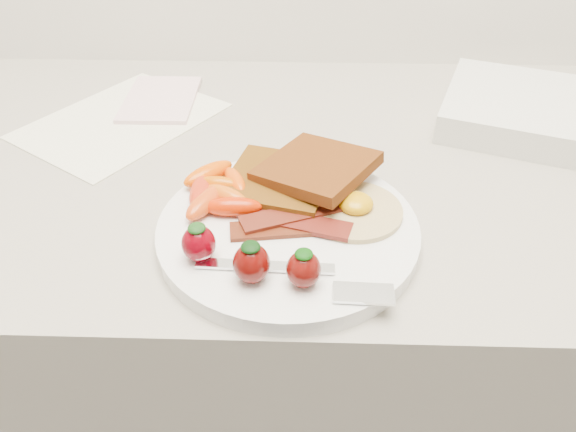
{
  "coord_description": "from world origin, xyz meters",
  "views": [
    {
      "loc": [
        -0.0,
        1.09,
        1.28
      ],
      "look_at": [
        -0.02,
        1.54,
        0.93
      ],
      "focal_mm": 35.0,
      "sensor_mm": 36.0,
      "label": 1
    }
  ],
  "objects": [
    {
      "name": "baby_carrots",
      "position": [
        -0.1,
        1.58,
        0.93
      ],
      "size": [
        0.1,
        0.12,
        0.02
      ],
      "color": "#CB5500",
      "rests_on": "plate"
    },
    {
      "name": "toast_upper",
      "position": [
        0.01,
        1.61,
        0.94
      ],
      "size": [
        0.15,
        0.15,
        0.03
      ],
      "primitive_type": "cube",
      "rotation": [
        0.0,
        -0.1,
        -0.59
      ],
      "color": "#371905",
      "rests_on": "toast_lower"
    },
    {
      "name": "strawberries",
      "position": [
        -0.05,
        1.46,
        0.94
      ],
      "size": [
        0.13,
        0.06,
        0.04
      ],
      "color": "#60000A",
      "rests_on": "plate"
    },
    {
      "name": "fried_egg",
      "position": [
        0.05,
        1.56,
        0.92
      ],
      "size": [
        0.12,
        0.12,
        0.02
      ],
      "color": "beige",
      "rests_on": "plate"
    },
    {
      "name": "bacon_strips",
      "position": [
        -0.01,
        1.54,
        0.92
      ],
      "size": [
        0.13,
        0.07,
        0.01
      ],
      "color": "#3B090B",
      "rests_on": "plate"
    },
    {
      "name": "fork",
      "position": [
        0.0,
        1.46,
        0.92
      ],
      "size": [
        0.18,
        0.05,
        0.0
      ],
      "color": "white",
      "rests_on": "plate"
    },
    {
      "name": "counter",
      "position": [
        0.0,
        1.7,
        0.45
      ],
      "size": [
        2.0,
        0.6,
        0.9
      ],
      "primitive_type": "cube",
      "color": "gray",
      "rests_on": "ground"
    },
    {
      "name": "appliance",
      "position": [
        0.32,
        1.79,
        0.92
      ],
      "size": [
        0.31,
        0.28,
        0.04
      ],
      "primitive_type": "cube",
      "rotation": [
        0.0,
        0.0,
        -0.35
      ],
      "color": "silver",
      "rests_on": "counter"
    },
    {
      "name": "notepad",
      "position": [
        -0.22,
        1.85,
        0.91
      ],
      "size": [
        0.1,
        0.15,
        0.01
      ],
      "primitive_type": "cube",
      "rotation": [
        0.0,
        0.0,
        0.01
      ],
      "color": "silver",
      "rests_on": "paper_sheet"
    },
    {
      "name": "toast_lower",
      "position": [
        -0.03,
        1.61,
        0.93
      ],
      "size": [
        0.13,
        0.13,
        0.01
      ],
      "primitive_type": "cube",
      "rotation": [
        0.0,
        0.0,
        -0.25
      ],
      "color": "#331B05",
      "rests_on": "plate"
    },
    {
      "name": "plate",
      "position": [
        -0.02,
        1.54,
        0.91
      ],
      "size": [
        0.27,
        0.27,
        0.02
      ],
      "primitive_type": "cylinder",
      "color": "white",
      "rests_on": "counter"
    },
    {
      "name": "paper_sheet",
      "position": [
        -0.26,
        1.78,
        0.9
      ],
      "size": [
        0.3,
        0.32,
        0.0
      ],
      "primitive_type": "cube",
      "rotation": [
        0.0,
        0.0,
        -0.59
      ],
      "color": "white",
      "rests_on": "counter"
    }
  ]
}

